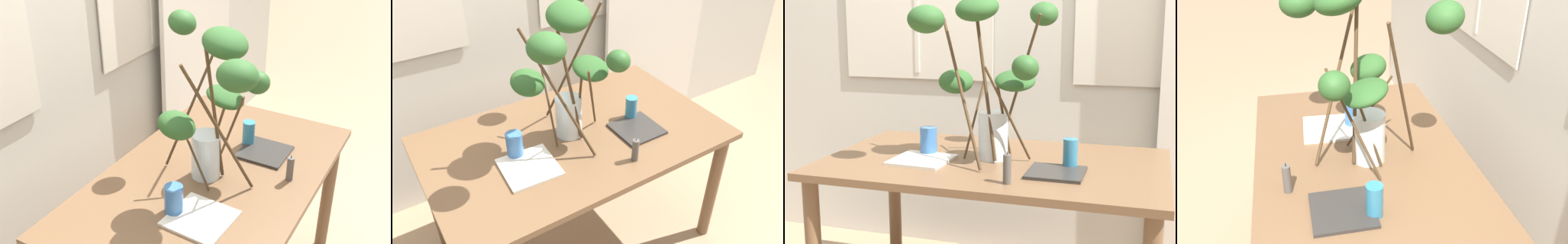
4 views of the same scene
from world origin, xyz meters
TOP-DOWN VIEW (x-y plane):
  - back_wall_with_windows at (-0.00, 0.84)m, footprint 5.22×0.14m
  - dining_table at (0.00, 0.00)m, footprint 1.46×0.88m
  - vase_with_branches at (-0.03, -0.01)m, footprint 0.58×0.65m
  - drinking_glass_blue_left at (-0.31, 0.01)m, footprint 0.08×0.08m
  - drinking_glass_blue_right at (0.33, -0.03)m, footprint 0.06×0.06m
  - plate_square_left at (-0.29, -0.10)m, footprint 0.25×0.25m
  - plate_square_right at (0.29, -0.13)m, footprint 0.22×0.22m
  - pillar_candle at (0.14, -0.31)m, footprint 0.03×0.03m

SIDE VIEW (x-z plane):
  - dining_table at x=0.00m, z-range 0.27..1.04m
  - plate_square_left at x=-0.29m, z-range 0.76..0.77m
  - plate_square_right at x=0.29m, z-range 0.76..0.77m
  - pillar_candle at x=0.14m, z-range 0.76..0.88m
  - drinking_glass_blue_right at x=0.33m, z-range 0.76..0.89m
  - drinking_glass_blue_left at x=-0.31m, z-range 0.76..0.89m
  - vase_with_branches at x=-0.03m, z-range 0.80..1.52m
  - back_wall_with_windows at x=0.00m, z-range 0.00..2.81m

